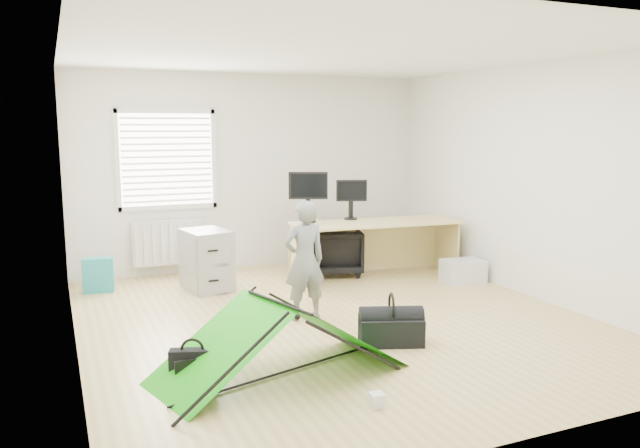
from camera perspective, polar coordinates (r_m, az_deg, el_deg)
name	(u,v)px	position (r m, az deg, el deg)	size (l,w,h in m)	color
ground	(335,320)	(6.54, 1.41, -8.75)	(5.50, 5.50, 0.00)	tan
back_wall	(254,172)	(8.83, -6.09, 4.76)	(5.00, 0.02, 2.70)	silver
window	(167,160)	(8.50, -13.82, 5.74)	(1.20, 0.06, 1.20)	silver
radiator	(171,242)	(8.58, -13.50, -1.62)	(1.00, 0.12, 0.60)	silver
desk	(376,250)	(8.25, 5.16, -2.36)	(2.21, 0.70, 0.75)	tan
filing_cabinet	(207,260)	(7.74, -10.33, -3.26)	(0.48, 0.64, 0.74)	#95979A
monitor_left	(308,204)	(8.05, -1.14, 1.84)	(0.50, 0.11, 0.48)	black
monitor_right	(351,205)	(8.32, 2.83, 1.75)	(0.41, 0.09, 0.39)	black
keyboard	(306,222)	(8.05, -1.29, 0.19)	(0.44, 0.15, 0.02)	beige
thermos	(313,212)	(8.12, -0.64, 1.07)	(0.07, 0.07, 0.25)	#C97093
office_chair	(335,252)	(8.42, 1.40, -2.53)	(0.67, 0.69, 0.62)	black
person	(304,260)	(6.41, -1.44, -3.35)	(0.45, 0.30, 1.25)	slate
kite	(279,339)	(5.08, -3.77, -10.47)	(1.95, 0.85, 0.61)	#19B210
storage_crate	(463,271)	(8.25, 12.93, -4.21)	(0.51, 0.36, 0.29)	silver
tote_bag	(98,275)	(8.00, -19.64, -4.42)	(0.36, 0.16, 0.42)	teal
laptop_bag	(193,366)	(5.10, -11.56, -12.59)	(0.36, 0.11, 0.27)	black
white_box	(377,400)	(4.66, 5.22, -15.71)	(0.10, 0.10, 0.10)	silver
duffel_bag	(391,331)	(5.86, 6.50, -9.67)	(0.58, 0.30, 0.25)	black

